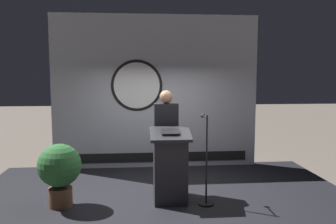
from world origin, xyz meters
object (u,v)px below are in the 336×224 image
object	(u,v)px
microphone_stand	(206,173)
speaker_person	(166,141)
podium	(170,167)
potted_plant	(60,169)

from	to	relation	value
microphone_stand	speaker_person	bearing A→B (deg)	134.80
podium	microphone_stand	xyz separation A→B (m)	(0.55, -0.10, -0.08)
podium	microphone_stand	distance (m)	0.56
speaker_person	potted_plant	world-z (taller)	speaker_person
podium	potted_plant	distance (m)	1.71
podium	speaker_person	xyz separation A→B (m)	(-0.03, 0.48, 0.33)
microphone_stand	potted_plant	size ratio (longest dim) A/B	1.44
microphone_stand	potted_plant	distance (m)	2.26
speaker_person	microphone_stand	distance (m)	0.91
podium	speaker_person	size ratio (longest dim) A/B	0.68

